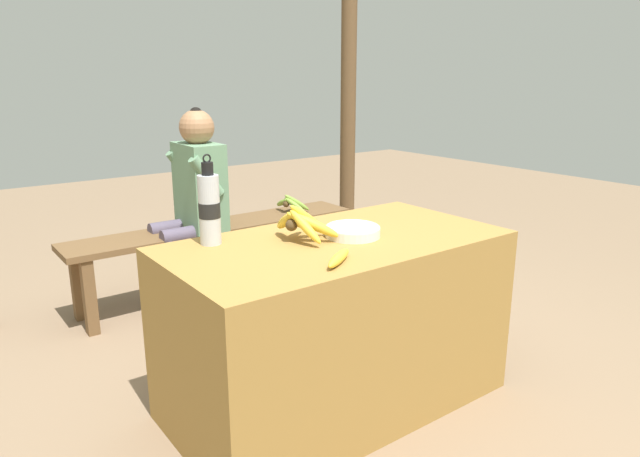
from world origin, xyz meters
TOP-DOWN VIEW (x-y plane):
  - ground_plane at (0.00, 0.00)m, footprint 12.00×12.00m
  - market_counter at (0.00, 0.00)m, footprint 1.35×0.71m
  - banana_bunch_ripe at (-0.12, 0.07)m, footprint 0.21×0.30m
  - serving_bowl at (0.08, -0.01)m, footprint 0.22×0.22m
  - water_bottle at (-0.42, 0.24)m, footprint 0.08×0.08m
  - loose_banana_front at (-0.18, -0.23)m, footprint 0.19×0.14m
  - wooden_bench at (0.18, 1.40)m, footprint 1.83×0.32m
  - seated_vendor at (0.01, 1.37)m, footprint 0.40×0.39m
  - banana_bunch_green at (0.72, 1.40)m, footprint 0.18×0.28m
  - support_post_far at (1.44, 1.69)m, footprint 0.12×0.12m

SIDE VIEW (x-z plane):
  - ground_plane at x=0.00m, z-range 0.00..0.00m
  - market_counter at x=0.00m, z-range 0.00..0.71m
  - wooden_bench at x=0.18m, z-range 0.16..0.61m
  - banana_bunch_green at x=0.72m, z-range 0.44..0.58m
  - seated_vendor at x=0.01m, z-range 0.10..1.26m
  - loose_banana_front at x=-0.18m, z-range 0.71..0.75m
  - serving_bowl at x=0.08m, z-range 0.71..0.76m
  - banana_bunch_ripe at x=-0.12m, z-range 0.71..0.86m
  - water_bottle at x=-0.42m, z-range 0.68..1.02m
  - support_post_far at x=1.44m, z-range 0.00..2.73m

